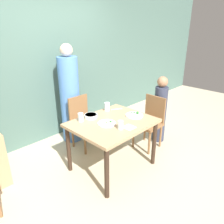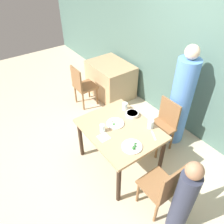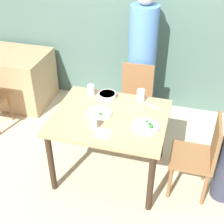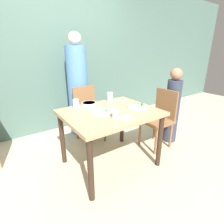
% 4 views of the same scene
% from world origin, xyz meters
% --- Properties ---
extents(ground_plane, '(10.00, 10.00, 0.00)m').
position_xyz_m(ground_plane, '(0.00, 0.00, 0.00)').
color(ground_plane, beige).
extents(wall_back, '(10.00, 0.06, 2.70)m').
position_xyz_m(wall_back, '(0.00, 1.51, 1.35)').
color(wall_back, '#4C6B60').
rests_on(wall_back, ground_plane).
extents(dining_table, '(1.10, 0.89, 0.74)m').
position_xyz_m(dining_table, '(0.00, 0.00, 0.65)').
color(dining_table, tan).
rests_on(dining_table, ground_plane).
extents(chair_adult_spot, '(0.40, 0.40, 0.88)m').
position_xyz_m(chair_adult_spot, '(0.10, 0.78, 0.48)').
color(chair_adult_spot, brown).
rests_on(chair_adult_spot, ground_plane).
extents(chair_child_spot, '(0.40, 0.40, 0.88)m').
position_xyz_m(chair_child_spot, '(0.89, -0.03, 0.48)').
color(chair_child_spot, brown).
rests_on(chair_child_spot, ground_plane).
extents(person_adult, '(0.34, 0.34, 1.70)m').
position_xyz_m(person_adult, '(0.10, 1.12, 0.79)').
color(person_adult, '#5184D1').
rests_on(person_adult, ground_plane).
extents(bowl_curry, '(0.19, 0.19, 0.05)m').
position_xyz_m(bowl_curry, '(-0.12, 0.32, 0.77)').
color(bowl_curry, white).
rests_on(bowl_curry, dining_table).
extents(plate_rice_adult, '(0.26, 0.26, 0.06)m').
position_xyz_m(plate_rice_adult, '(0.36, -0.09, 0.76)').
color(plate_rice_adult, white).
rests_on(plate_rice_adult, dining_table).
extents(plate_rice_child, '(0.25, 0.25, 0.05)m').
position_xyz_m(plate_rice_child, '(-0.11, -0.00, 0.75)').
color(plate_rice_child, white).
rests_on(plate_rice_child, dining_table).
extents(glass_water_tall, '(0.08, 0.08, 0.12)m').
position_xyz_m(glass_water_tall, '(-0.30, 0.32, 0.80)').
color(glass_water_tall, silver).
rests_on(glass_water_tall, dining_table).
extents(glass_water_short, '(0.08, 0.08, 0.13)m').
position_xyz_m(glass_water_short, '(0.23, 0.34, 0.80)').
color(glass_water_short, silver).
rests_on(glass_water_short, dining_table).
extents(glass_water_center, '(0.07, 0.07, 0.11)m').
position_xyz_m(glass_water_center, '(-0.09, -0.23, 0.80)').
color(glass_water_center, silver).
rests_on(glass_water_center, dining_table).
extents(napkin_folded, '(0.14, 0.14, 0.01)m').
position_xyz_m(napkin_folded, '(0.02, -0.28, 0.74)').
color(napkin_folded, white).
rests_on(napkin_folded, dining_table).
extents(fork_steel, '(0.17, 0.10, 0.01)m').
position_xyz_m(fork_steel, '(0.38, 0.28, 0.74)').
color(fork_steel, silver).
rests_on(fork_steel, dining_table).
extents(background_table, '(0.96, 0.73, 0.74)m').
position_xyz_m(background_table, '(-1.69, 1.04, 0.37)').
color(background_table, tan).
rests_on(background_table, ground_plane).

